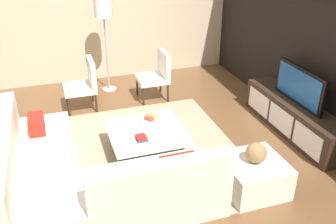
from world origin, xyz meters
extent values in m
plane|color=brown|center=(0.00, 0.00, 0.00)|extent=(14.00, 14.00, 0.00)
cube|color=black|center=(0.00, 2.70, 1.40)|extent=(6.40, 0.12, 2.80)
cube|color=beige|center=(-3.20, 0.20, 1.40)|extent=(0.12, 5.20, 2.80)
cube|color=tan|center=(-0.10, 0.00, 0.01)|extent=(2.95, 2.73, 0.01)
cube|color=#332319|center=(0.00, 2.40, 0.25)|extent=(2.07, 0.47, 0.50)
cube|color=white|center=(-0.63, 2.16, 0.25)|extent=(0.58, 0.01, 0.35)
cube|color=white|center=(0.00, 2.16, 0.25)|extent=(0.58, 0.01, 0.35)
cube|color=white|center=(0.63, 2.16, 0.25)|extent=(0.58, 0.01, 0.35)
cube|color=black|center=(0.00, 2.40, 0.77)|extent=(1.08, 0.05, 0.55)
cube|color=#194C8C|center=(0.00, 2.37, 0.77)|extent=(0.97, 0.01, 0.46)
cube|color=silver|center=(0.20, -1.30, 0.20)|extent=(2.36, 0.85, 0.40)
cube|color=silver|center=(0.20, -1.64, 0.61)|extent=(2.36, 0.18, 0.42)
cube|color=silver|center=(0.96, -0.12, 0.20)|extent=(0.85, 1.52, 0.40)
cube|color=silver|center=(1.29, -0.12, 0.61)|extent=(0.18, 1.52, 0.42)
cube|color=red|center=(-0.51, -1.30, 0.51)|extent=(0.36, 0.20, 0.22)
cube|color=red|center=(0.96, 0.26, 0.43)|extent=(0.60, 0.44, 0.06)
cube|color=#332319|center=(-0.10, 0.10, 0.17)|extent=(0.80, 0.81, 0.33)
cube|color=white|center=(-0.10, 0.10, 0.35)|extent=(1.00, 1.02, 0.05)
cylinder|color=#332319|center=(-2.06, -0.82, 0.19)|extent=(0.04, 0.04, 0.38)
cylinder|color=#332319|center=(-1.60, -0.82, 0.19)|extent=(0.04, 0.04, 0.38)
cylinder|color=#332319|center=(-2.06, -0.37, 0.19)|extent=(0.04, 0.04, 0.38)
cylinder|color=#332319|center=(-1.60, -0.37, 0.19)|extent=(0.04, 0.04, 0.38)
cube|color=silver|center=(-1.83, -0.60, 0.38)|extent=(0.53, 0.53, 0.08)
cube|color=silver|center=(-1.83, -0.37, 0.65)|extent=(0.53, 0.08, 0.45)
cylinder|color=#A5A5AA|center=(-2.48, 0.00, 0.01)|extent=(0.28, 0.28, 0.02)
cylinder|color=#A5A5AA|center=(-2.48, 0.00, 0.71)|extent=(0.03, 0.03, 1.38)
cylinder|color=white|center=(-2.48, 0.00, 1.56)|extent=(0.32, 0.32, 0.32)
cube|color=silver|center=(1.03, 1.11, 0.20)|extent=(0.70, 0.70, 0.40)
cylinder|color=silver|center=(-0.28, 0.20, 0.42)|extent=(0.28, 0.28, 0.07)
sphere|color=#B23326|center=(-0.24, 0.20, 0.47)|extent=(0.09, 0.09, 0.09)
sphere|color=gold|center=(-0.29, 0.25, 0.47)|extent=(0.09, 0.09, 0.09)
sphere|color=#4C8C33|center=(-0.32, 0.20, 0.47)|extent=(0.09, 0.09, 0.09)
sphere|color=#B23326|center=(-0.29, 0.15, 0.47)|extent=(0.08, 0.08, 0.08)
cylinder|color=#332319|center=(-2.08, 0.46, 0.19)|extent=(0.04, 0.04, 0.38)
cylinder|color=#332319|center=(-1.62, 0.46, 0.19)|extent=(0.04, 0.04, 0.38)
cylinder|color=#332319|center=(-2.08, 0.91, 0.19)|extent=(0.04, 0.04, 0.38)
cylinder|color=#332319|center=(-1.62, 0.91, 0.19)|extent=(0.04, 0.04, 0.38)
cube|color=silver|center=(-1.85, 0.68, 0.38)|extent=(0.53, 0.53, 0.08)
cube|color=silver|center=(-1.85, 0.91, 0.65)|extent=(0.53, 0.08, 0.45)
sphere|color=#997247|center=(1.03, 1.11, 0.52)|extent=(0.25, 0.25, 0.25)
cube|color=#2D516B|center=(0.12, -0.02, 0.39)|extent=(0.15, 0.15, 0.03)
cube|color=maroon|center=(0.11, -0.03, 0.42)|extent=(0.16, 0.13, 0.03)
camera|label=1|loc=(4.14, -0.99, 2.92)|focal=39.74mm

